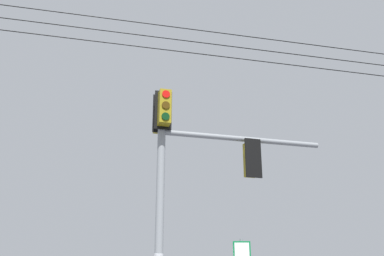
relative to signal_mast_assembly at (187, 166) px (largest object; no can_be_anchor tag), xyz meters
The scene contains 2 objects.
signal_mast_assembly is the anchor object (origin of this frame).
overhead_wire_span 3.96m from the signal_mast_assembly, behind, with size 21.12×0.75×1.46m.
Camera 1 is at (-1.43, -10.97, 1.58)m, focal length 43.12 mm.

